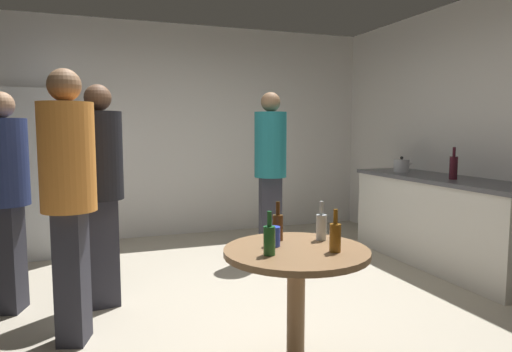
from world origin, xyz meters
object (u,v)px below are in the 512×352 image
refrigerator (41,173)px  person_in_navy_shirt (5,185)px  foreground_table (296,267)px  beer_bottle_clear (321,226)px  person_in_black_shirt (101,178)px  beer_bottle_green (269,239)px  wine_bottle_on_counter (453,167)px  kettle (402,166)px  person_in_teal_shirt (270,161)px  beer_bottle_amber (335,236)px  beer_bottle_brown (278,226)px  plastic_cup_blue (273,236)px  person_in_orange_shirt (68,185)px

refrigerator → person_in_navy_shirt: 1.69m
foreground_table → beer_bottle_clear: size_ratio=3.48×
person_in_navy_shirt → person_in_black_shirt: bearing=5.6°
beer_bottle_green → person_in_navy_shirt: (-1.46, 1.66, 0.15)m
person_in_black_shirt → wine_bottle_on_counter: bearing=78.8°
kettle → beer_bottle_green: kettle is taller
kettle → person_in_teal_shirt: size_ratio=0.14×
beer_bottle_amber → beer_bottle_brown: (-0.19, 0.34, 0.00)m
person_in_teal_shirt → person_in_black_shirt: bearing=-56.0°
kettle → plastic_cup_blue: bearing=-140.5°
beer_bottle_green → person_in_teal_shirt: bearing=68.1°
refrigerator → foreground_table: bearing=-64.7°
person_in_black_shirt → person_in_teal_shirt: person_in_teal_shirt is taller
wine_bottle_on_counter → beer_bottle_brown: 2.48m
beer_bottle_brown → person_in_navy_shirt: bearing=139.6°
beer_bottle_brown → beer_bottle_green: same height
wine_bottle_on_counter → beer_bottle_amber: size_ratio=1.35×
person_in_navy_shirt → person_in_black_shirt: (0.67, -0.14, 0.04)m
refrigerator → kettle: bearing=-18.5°
wine_bottle_on_counter → person_in_orange_shirt: person_in_orange_shirt is taller
beer_bottle_amber → refrigerator: bearing=116.8°
person_in_navy_shirt → beer_bottle_green: bearing=-31.6°
beer_bottle_amber → person_in_black_shirt: bearing=125.7°
beer_bottle_brown → person_in_teal_shirt: 2.23m
plastic_cup_blue → person_in_teal_shirt: 2.37m
wine_bottle_on_counter → person_in_orange_shirt: (-3.40, -0.36, 0.01)m
plastic_cup_blue → person_in_teal_shirt: person_in_teal_shirt is taller
kettle → beer_bottle_brown: 2.89m
kettle → beer_bottle_green: size_ratio=1.06×
foreground_table → beer_bottle_clear: (0.22, 0.13, 0.19)m
foreground_table → person_in_orange_shirt: person_in_orange_shirt is taller
person_in_navy_shirt → person_in_black_shirt: person_in_black_shirt is taller
beer_bottle_amber → beer_bottle_brown: 0.39m
person_in_orange_shirt → kettle: bearing=35.0°
beer_bottle_amber → plastic_cup_blue: bearing=140.3°
kettle → person_in_navy_shirt: bearing=-173.7°
beer_bottle_brown → beer_bottle_green: bearing=-120.5°
refrigerator → foreground_table: (1.55, -3.28, -0.27)m
person_in_teal_shirt → plastic_cup_blue: bearing=-13.1°
beer_bottle_brown → beer_bottle_clear: same height
beer_bottle_green → refrigerator: bearing=112.2°
wine_bottle_on_counter → beer_bottle_brown: bearing=-155.5°
wine_bottle_on_counter → person_in_black_shirt: size_ratio=0.18×
beer_bottle_clear → person_in_black_shirt: size_ratio=0.13×
person_in_teal_shirt → beer_bottle_amber: bearing=-5.5°
beer_bottle_green → person_in_orange_shirt: bearing=136.4°
beer_bottle_green → person_in_black_shirt: size_ratio=0.13×
refrigerator → beer_bottle_clear: size_ratio=7.83×
plastic_cup_blue → person_in_orange_shirt: (-1.08, 0.79, 0.24)m
kettle → plastic_cup_blue: size_ratio=2.22×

